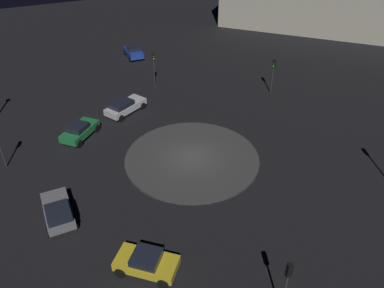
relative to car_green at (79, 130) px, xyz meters
name	(u,v)px	position (x,y,z in m)	size (l,w,h in m)	color
ground_plane	(192,159)	(8.17, -7.40, -0.78)	(117.58, 117.58, 0.00)	black
roundabout_island	(192,158)	(8.17, -7.40, -0.70)	(11.64, 11.64, 0.17)	#383838
car_green	(79,130)	(0.00, 0.00, 0.00)	(4.07, 4.03, 1.51)	#1E7238
car_yellow	(147,262)	(0.88, -16.77, -0.03)	(4.07, 3.86, 1.43)	gold
car_blue	(134,52)	(10.60, 17.22, 0.00)	(2.15, 3.90, 1.52)	#1E38A5
car_grey	(58,211)	(-3.38, -10.15, 0.05)	(2.08, 3.95, 1.62)	slate
car_silver	(125,106)	(5.16, 2.78, 0.01)	(4.80, 3.79, 1.48)	silver
traffic_light_south	(287,278)	(6.77, -22.41, 2.08)	(0.32, 0.37, 4.02)	#2D2D2D
traffic_light_north	(154,63)	(10.05, 7.16, 2.26)	(0.33, 0.37, 4.28)	#2D2D2D
traffic_light_northeast	(273,70)	(21.59, 0.43, 2.04)	(0.40, 0.37, 3.96)	#2D2D2D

